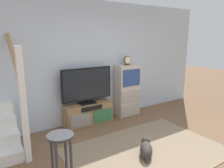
% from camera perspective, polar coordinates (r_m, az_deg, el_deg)
% --- Properties ---
extents(back_wall, '(6.40, 0.12, 2.70)m').
position_cam_1_polar(back_wall, '(4.87, -4.99, 5.92)').
color(back_wall, silver).
rests_on(back_wall, ground_plane).
extents(area_rug, '(2.60, 1.80, 0.01)m').
position_cam_1_polar(area_rug, '(3.82, 9.29, -17.56)').
color(area_rug, '#847056').
rests_on(area_rug, ground_plane).
extents(media_console, '(1.08, 0.38, 0.48)m').
position_cam_1_polar(media_console, '(4.76, -6.43, -8.06)').
color(media_console, '#997047').
rests_on(media_console, ground_plane).
extents(television, '(1.16, 0.22, 0.79)m').
position_cam_1_polar(television, '(4.59, -6.77, -0.23)').
color(television, black).
rests_on(television, media_console).
extents(side_cabinet, '(0.58, 0.38, 1.26)m').
position_cam_1_polar(side_cabinet, '(5.20, 4.11, -1.74)').
color(side_cabinet, beige).
rests_on(side_cabinet, ground_plane).
extents(desk_clock, '(0.19, 0.08, 0.22)m').
position_cam_1_polar(desk_clock, '(5.04, 4.17, 6.38)').
color(desk_clock, '#4C3823').
rests_on(desk_clock, side_cabinet).
extents(bar_stool_near, '(0.34, 0.34, 0.72)m').
position_cam_1_polar(bar_stool_near, '(2.86, -13.69, -16.57)').
color(bar_stool_near, '#333338').
rests_on(bar_stool_near, ground_plane).
extents(dog, '(0.43, 0.47, 0.23)m').
position_cam_1_polar(dog, '(3.66, 9.23, -16.95)').
color(dog, '#332D28').
rests_on(dog, ground_plane).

